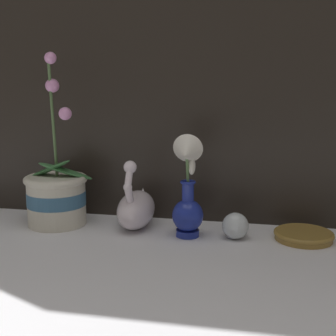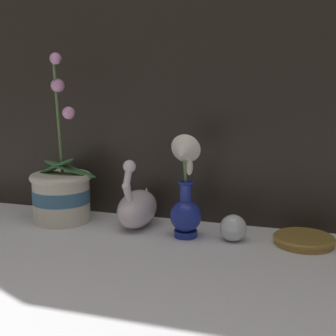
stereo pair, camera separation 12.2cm
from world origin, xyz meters
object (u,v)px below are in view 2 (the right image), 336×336
at_px(blue_vase, 185,196).
at_px(amber_dish, 304,239).
at_px(swan_figurine, 138,207).
at_px(orchid_potted_plant, 61,191).
at_px(glass_sphere, 233,228).

distance_m(blue_vase, amber_dish, 0.31).
height_order(swan_figurine, amber_dish, swan_figurine).
height_order(swan_figurine, blue_vase, blue_vase).
relative_size(blue_vase, amber_dish, 1.78).
xyz_separation_m(swan_figurine, blue_vase, (0.15, -0.05, 0.05)).
distance_m(orchid_potted_plant, blue_vase, 0.38).
relative_size(swan_figurine, blue_vase, 0.73).
bearing_deg(blue_vase, orchid_potted_plant, 174.81).
distance_m(orchid_potted_plant, glass_sphere, 0.50).
relative_size(orchid_potted_plant, amber_dish, 3.14).
relative_size(swan_figurine, amber_dish, 1.30).
relative_size(orchid_potted_plant, glass_sphere, 6.95).
bearing_deg(orchid_potted_plant, blue_vase, -5.19).
bearing_deg(swan_figurine, orchid_potted_plant, -175.67).
xyz_separation_m(orchid_potted_plant, swan_figurine, (0.22, 0.02, -0.03)).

